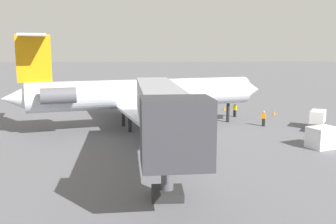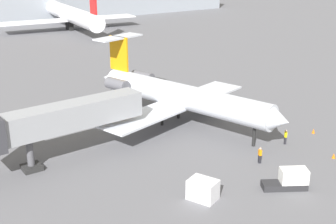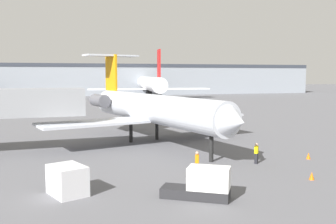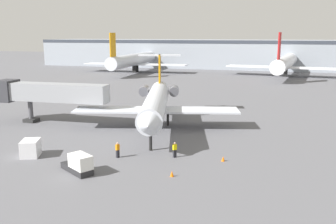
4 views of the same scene
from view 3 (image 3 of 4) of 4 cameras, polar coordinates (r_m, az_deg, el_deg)
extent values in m
cube|color=#5B5B60|center=(41.96, -1.04, -4.40)|extent=(400.00, 400.00, 0.10)
cylinder|color=silver|center=(39.94, -2.24, 0.51)|extent=(9.17, 23.72, 2.99)
cone|color=silver|center=(29.57, 9.83, -1.37)|extent=(3.32, 2.87, 2.84)
cone|color=silver|center=(51.45, -9.21, 1.59)|extent=(3.14, 3.18, 2.54)
cube|color=silver|center=(44.21, 4.17, -0.56)|extent=(11.41, 7.05, 0.24)
cube|color=silver|center=(38.38, -11.10, -1.60)|extent=(11.41, 7.05, 0.24)
cylinder|color=#595960|center=(48.86, -4.88, 1.90)|extent=(2.29, 3.48, 1.50)
cylinder|color=#595960|center=(46.92, -10.12, 1.68)|extent=(2.29, 3.48, 1.50)
cube|color=orange|center=(49.57, -8.44, 5.80)|extent=(1.08, 3.15, 4.53)
cube|color=silver|center=(49.62, -8.48, 8.29)|extent=(7.19, 4.11, 0.20)
cylinder|color=black|center=(32.11, 6.45, -5.46)|extent=(0.36, 0.36, 2.20)
cylinder|color=black|center=(42.75, -1.67, -2.65)|extent=(0.36, 0.36, 2.20)
cylinder|color=black|center=(41.27, -5.53, -2.97)|extent=(0.36, 0.36, 2.20)
cube|color=black|center=(28.25, 4.34, -8.38)|extent=(0.35, 0.39, 0.85)
cube|color=orange|center=(28.09, 4.35, -6.94)|extent=(0.40, 0.47, 0.60)
sphere|color=tan|center=(28.00, 4.35, -6.10)|extent=(0.24, 0.24, 0.24)
cube|color=black|center=(32.27, 12.98, -6.74)|extent=(0.39, 0.40, 0.85)
cube|color=yellow|center=(32.12, 13.01, -5.47)|extent=(0.46, 0.47, 0.60)
sphere|color=tan|center=(32.05, 13.03, -4.73)|extent=(0.24, 0.24, 0.24)
cube|color=#262628|center=(23.08, 4.07, -11.92)|extent=(4.15, 3.26, 0.60)
cube|color=white|center=(22.69, 6.10, -9.75)|extent=(2.78, 2.44, 1.30)
cube|color=silver|center=(24.22, -14.73, -9.78)|extent=(2.56, 2.90, 1.79)
cone|color=orange|center=(35.27, 20.15, -6.13)|extent=(0.36, 0.36, 0.55)
cone|color=orange|center=(28.58, 20.58, -8.87)|extent=(0.36, 0.36, 0.55)
cube|color=#8C939E|center=(142.67, -11.81, 4.78)|extent=(165.93, 24.92, 10.86)
cube|color=#333842|center=(130.47, -11.45, 6.84)|extent=(165.93, 0.60, 1.20)
cylinder|color=white|center=(117.26, -2.84, 4.25)|extent=(8.68, 44.09, 4.10)
cube|color=red|center=(97.51, -1.37, 7.24)|extent=(0.72, 4.01, 7.00)
cube|color=white|center=(117.31, -2.84, 3.45)|extent=(37.30, 9.83, 0.30)
cube|color=black|center=(117.38, -2.83, 2.67)|extent=(1.20, 2.80, 2.40)
camera|label=1|loc=(48.82, -54.69, 4.62)|focal=40.39mm
camera|label=2|loc=(25.55, -118.07, 27.89)|focal=48.82mm
camera|label=4|loc=(28.13, 94.75, 11.18)|focal=39.99mm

